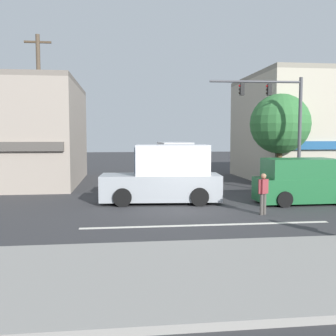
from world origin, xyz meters
The scene contains 12 objects.
ground_plane centered at (0.00, 0.00, 0.00)m, with size 120.00×120.00×0.00m, color #333335.
lane_marking_stripe centered at (0.00, -3.50, 0.00)m, with size 9.00×0.24×0.01m, color silver.
sidewalk_curb centered at (0.00, -8.50, 0.08)m, with size 40.00×5.00×0.16m, color gray.
building_right_corner centered at (12.00, 10.33, 3.74)m, with size 11.72×9.87×7.48m.
street_tree centered at (6.34, 5.36, 3.87)m, with size 3.54×3.54×5.65m.
utility_pole_near_left centered at (-7.35, 4.94, 4.41)m, with size 1.40×0.22×8.52m.
utility_pole_far_right centered at (7.42, 6.94, 3.76)m, with size 1.40×0.22×7.23m.
traffic_light_mast centered at (5.32, 2.73, 4.18)m, with size 4.89×0.35×6.20m.
box_truck_crossing_rightbound centered at (-0.98, 1.37, 1.25)m, with size 5.73×2.56×2.75m.
box_truck_approaching_near centered at (0.49, 8.95, 1.25)m, with size 2.38×5.66×2.75m.
van_crossing_leftbound centered at (5.47, 0.41, 1.01)m, with size 4.62×2.08×2.11m.
pedestrian_mid_crossing centered at (2.62, -1.95, 0.95)m, with size 0.50×0.37×1.67m.
Camera 1 is at (-3.08, -16.99, 3.17)m, focal length 42.00 mm.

